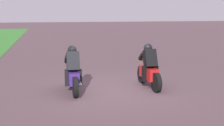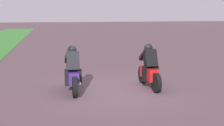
# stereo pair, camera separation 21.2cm
# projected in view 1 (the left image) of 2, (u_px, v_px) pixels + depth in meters

# --- Properties ---
(ground_plane) EXTENTS (120.00, 120.00, 0.00)m
(ground_plane) POSITION_uv_depth(u_px,v_px,m) (113.00, 90.00, 10.42)
(ground_plane) COLOR #503B41
(rider_lane_a) EXTENTS (2.04, 0.55, 1.51)m
(rider_lane_a) POSITION_uv_depth(u_px,v_px,m) (149.00, 69.00, 10.74)
(rider_lane_a) COLOR black
(rider_lane_a) RESTS_ON ground_plane
(rider_lane_b) EXTENTS (2.04, 0.54, 1.51)m
(rider_lane_b) POSITION_uv_depth(u_px,v_px,m) (73.00, 73.00, 10.12)
(rider_lane_b) COLOR black
(rider_lane_b) RESTS_ON ground_plane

